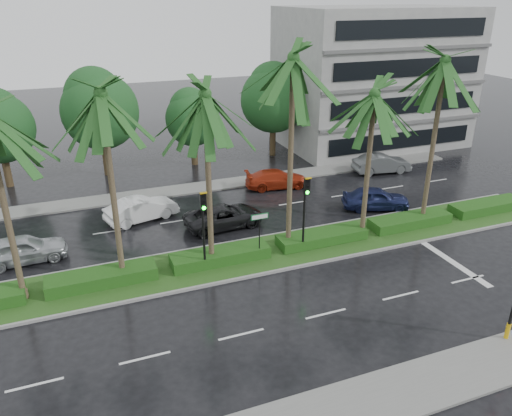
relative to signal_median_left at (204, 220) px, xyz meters
name	(u,v)px	position (x,y,z in m)	size (l,w,h in m)	color
ground	(280,262)	(4.00, -0.30, -3.00)	(120.00, 120.00, 0.00)	black
near_sidewalk	(397,393)	(4.00, -10.50, -2.94)	(40.00, 2.40, 0.12)	slate
far_sidewalk	(214,185)	(4.00, 11.70, -2.94)	(40.00, 2.00, 0.12)	slate
median	(273,252)	(4.00, 0.70, -2.92)	(36.00, 4.00, 0.15)	gray
hedge	(273,246)	(4.00, 0.70, -2.55)	(35.20, 1.40, 0.60)	#184614
lane_markings	(335,255)	(7.04, -0.73, -2.99)	(34.00, 13.06, 0.01)	silver
palm_row	(251,98)	(2.75, 0.72, 5.56)	(26.30, 4.20, 10.95)	#413025
signal_median_left	(204,220)	(0.00, 0.00, 0.00)	(0.34, 0.42, 4.36)	black
signal_median_right	(305,204)	(5.50, 0.00, 0.00)	(0.34, 0.42, 4.36)	black
street_sign	(260,225)	(3.00, 0.18, -0.87)	(0.95, 0.09, 2.60)	black
bg_trees	(187,106)	(3.62, 17.29, 1.84)	(32.91, 5.71, 8.24)	#3B2D1B
building	(373,78)	(21.00, 17.70, 3.00)	(16.00, 10.00, 12.00)	gray
car_silver	(23,249)	(-8.59, 4.64, -2.25)	(4.39, 1.76, 1.49)	#B7BABF
car_white	(142,209)	(-1.91, 7.69, -2.26)	(4.50, 1.57, 1.48)	white
car_darkgrey	(224,216)	(2.59, 4.92, -2.32)	(4.86, 2.24, 1.35)	black
car_red	(277,179)	(8.18, 9.82, -2.34)	(4.54, 1.85, 1.32)	#A62A12
car_blue	(376,198)	(12.68, 3.90, -2.26)	(4.31, 1.73, 1.47)	#1A214E
car_grey	(382,164)	(17.18, 9.82, -2.25)	(4.52, 1.57, 1.49)	#56595B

